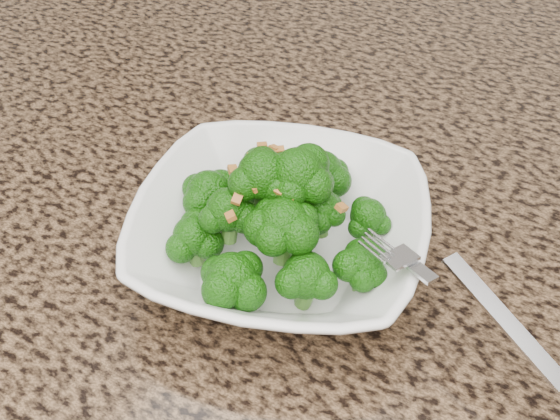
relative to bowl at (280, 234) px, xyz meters
The scene contains 5 objects.
granite_counter 0.10m from the bowl, 127.91° to the left, with size 1.64×1.04×0.03m, color brown.
bowl is the anchor object (origin of this frame).
broccoli_pile 0.06m from the bowl, behind, with size 0.19×0.19×0.06m, color #195D0A, non-canonical shape.
garlic_topping 0.09m from the bowl, ahead, with size 0.11×0.11×0.01m, color #B4712C, non-canonical shape.
fork 0.12m from the bowl, ahead, with size 0.17×0.03×0.01m, color silver, non-canonical shape.
Camera 1 is at (0.25, -0.09, 1.29)m, focal length 45.00 mm.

